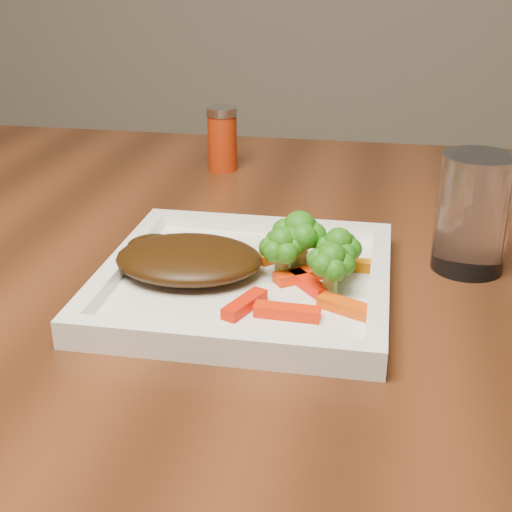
% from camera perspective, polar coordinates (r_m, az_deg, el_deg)
% --- Properties ---
extents(dining_table, '(1.60, 0.90, 0.75)m').
position_cam_1_polar(dining_table, '(1.02, -4.00, -18.30)').
color(dining_table, '#512712').
rests_on(dining_table, floor).
extents(plate, '(0.27, 0.27, 0.01)m').
position_cam_1_polar(plate, '(0.69, -0.82, -2.31)').
color(plate, white).
rests_on(plate, dining_table).
extents(steak, '(0.15, 0.12, 0.03)m').
position_cam_1_polar(steak, '(0.69, -5.39, -0.23)').
color(steak, '#392008').
rests_on(steak, plate).
extents(broccoli_0, '(0.07, 0.07, 0.07)m').
position_cam_1_polar(broccoli_0, '(0.69, 3.47, 1.43)').
color(broccoli_0, '#115B0F').
rests_on(broccoli_0, plate).
extents(broccoli_1, '(0.06, 0.06, 0.06)m').
position_cam_1_polar(broccoli_1, '(0.67, 6.60, 0.61)').
color(broccoli_1, '#377513').
rests_on(broccoli_1, plate).
extents(broccoli_2, '(0.06, 0.06, 0.06)m').
position_cam_1_polar(broccoli_2, '(0.64, 6.00, -0.83)').
color(broccoli_2, '#2C6911').
rests_on(broccoli_2, plate).
extents(broccoli_3, '(0.06, 0.06, 0.06)m').
position_cam_1_polar(broccoli_3, '(0.67, 2.10, 0.63)').
color(broccoli_3, '#296110').
rests_on(broccoli_3, plate).
extents(carrot_0, '(0.06, 0.02, 0.01)m').
position_cam_1_polar(carrot_0, '(0.61, 2.50, -4.47)').
color(carrot_0, red).
rests_on(carrot_0, plate).
extents(carrot_1, '(0.06, 0.04, 0.01)m').
position_cam_1_polar(carrot_1, '(0.62, 7.50, -4.12)').
color(carrot_1, '#E04903').
rests_on(carrot_1, plate).
extents(carrot_2, '(0.03, 0.05, 0.01)m').
position_cam_1_polar(carrot_2, '(0.62, -0.92, -3.87)').
color(carrot_2, red).
rests_on(carrot_2, plate).
extents(carrot_3, '(0.05, 0.02, 0.01)m').
position_cam_1_polar(carrot_3, '(0.71, 7.77, -0.68)').
color(carrot_3, '#CB6903').
rests_on(carrot_3, plate).
extents(carrot_4, '(0.05, 0.05, 0.01)m').
position_cam_1_polar(carrot_4, '(0.72, 2.08, 0.21)').
color(carrot_4, '#E05003').
rests_on(carrot_4, plate).
extents(carrot_5, '(0.04, 0.05, 0.01)m').
position_cam_1_polar(carrot_5, '(0.66, 4.23, -2.24)').
color(carrot_5, '#FF1C04').
rests_on(carrot_5, plate).
extents(carrot_6, '(0.06, 0.05, 0.01)m').
position_cam_1_polar(carrot_6, '(0.68, 3.98, -1.43)').
color(carrot_6, '#EF3203').
rests_on(carrot_6, plate).
extents(spice_shaker, '(0.05, 0.05, 0.09)m').
position_cam_1_polar(spice_shaker, '(1.04, -2.72, 9.33)').
color(spice_shaker, '#9E2708').
rests_on(spice_shaker, dining_table).
extents(drinking_glass, '(0.08, 0.08, 0.12)m').
position_cam_1_polar(drinking_glass, '(0.74, 16.96, 3.28)').
color(drinking_glass, white).
rests_on(drinking_glass, dining_table).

